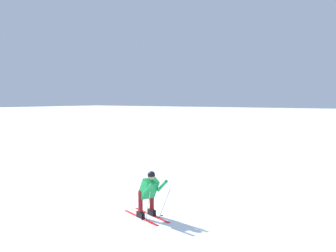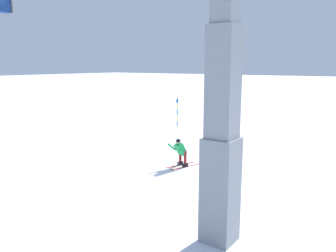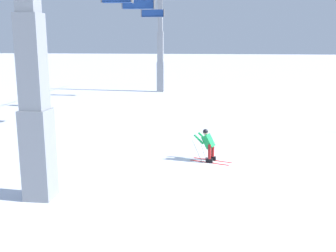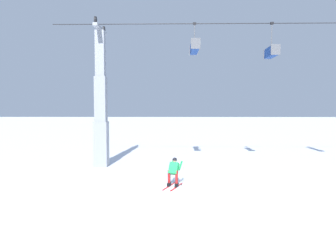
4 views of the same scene
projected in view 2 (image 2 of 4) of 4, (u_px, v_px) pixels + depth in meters
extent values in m
plane|color=white|center=(195.00, 162.00, 17.21)|extent=(260.00, 260.00, 0.00)
cube|color=red|center=(185.00, 167.00, 16.32)|extent=(0.66, 1.63, 0.01)
cube|color=black|center=(185.00, 165.00, 16.31)|extent=(0.20, 0.30, 0.16)
cylinder|color=maroon|center=(185.00, 157.00, 16.24)|extent=(0.13, 0.13, 0.61)
cube|color=red|center=(180.00, 165.00, 16.63)|extent=(0.66, 1.63, 0.01)
cube|color=black|center=(180.00, 163.00, 16.61)|extent=(0.20, 0.30, 0.16)
cylinder|color=maroon|center=(180.00, 155.00, 16.55)|extent=(0.13, 0.13, 0.61)
cube|color=green|center=(181.00, 149.00, 16.25)|extent=(0.56, 0.61, 0.61)
sphere|color=tan|center=(178.00, 142.00, 16.11)|extent=(0.20, 0.20, 0.20)
sphere|color=black|center=(178.00, 141.00, 16.10)|extent=(0.22, 0.22, 0.22)
cylinder|color=green|center=(178.00, 149.00, 15.86)|extent=(0.23, 0.46, 0.40)
cylinder|color=gray|center=(178.00, 161.00, 15.91)|extent=(0.06, 0.48, 1.03)
cylinder|color=black|center=(182.00, 168.00, 16.03)|extent=(0.07, 0.07, 0.01)
cylinder|color=green|center=(172.00, 147.00, 16.23)|extent=(0.23, 0.46, 0.40)
cylinder|color=gray|center=(171.00, 158.00, 16.35)|extent=(0.28, 0.41, 1.03)
cylinder|color=black|center=(173.00, 165.00, 16.55)|extent=(0.07, 0.07, 0.01)
cube|color=gray|center=(220.00, 190.00, 9.31)|extent=(0.85, 0.85, 2.87)
cube|color=gray|center=(223.00, 83.00, 8.80)|extent=(0.71, 0.71, 2.87)
cube|color=#4C4F54|center=(8.00, 6.00, 15.04)|extent=(0.57, 0.05, 0.63)
cylinder|color=blue|center=(177.00, 123.00, 26.94)|extent=(0.07, 0.07, 0.44)
cylinder|color=yellow|center=(177.00, 118.00, 26.86)|extent=(0.07, 0.07, 0.44)
cylinder|color=blue|center=(177.00, 112.00, 26.79)|extent=(0.07, 0.07, 0.44)
cylinder|color=yellow|center=(177.00, 106.00, 26.71)|extent=(0.07, 0.07, 0.44)
cylinder|color=blue|center=(177.00, 101.00, 26.63)|extent=(0.07, 0.07, 0.44)
cylinder|color=blue|center=(177.00, 101.00, 26.64)|extent=(0.02, 0.28, 0.28)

